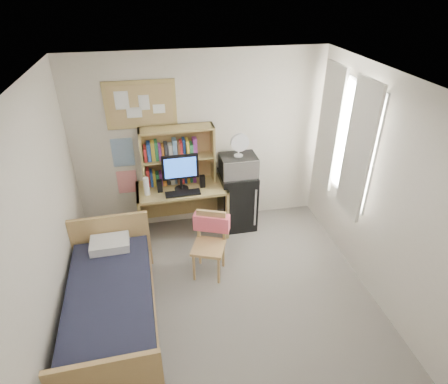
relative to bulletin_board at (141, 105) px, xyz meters
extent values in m
cube|color=gray|center=(0.78, -2.08, -1.93)|extent=(3.60, 4.20, 0.02)
cube|color=silver|center=(0.78, -2.08, 0.68)|extent=(3.60, 4.20, 0.02)
cube|color=silver|center=(0.78, 0.02, -0.62)|extent=(3.60, 0.04, 2.60)
cube|color=silver|center=(-1.02, -2.08, -0.62)|extent=(0.04, 4.20, 2.60)
cube|color=silver|center=(2.58, -2.08, -0.62)|extent=(0.04, 4.20, 2.60)
cube|color=white|center=(2.53, -0.88, -0.32)|extent=(0.10, 1.40, 1.70)
cube|color=silver|center=(2.50, -1.28, -0.32)|extent=(0.04, 0.55, 1.70)
cube|color=silver|center=(2.50, -0.48, -0.32)|extent=(0.04, 0.55, 1.70)
cube|color=tan|center=(0.00, 0.00, 0.00)|extent=(0.94, 0.03, 0.64)
cube|color=#275F9F|center=(-0.32, 0.01, -0.67)|extent=(0.30, 0.01, 0.42)
cube|color=red|center=(-0.32, 0.01, -1.14)|extent=(0.28, 0.01, 0.36)
cube|color=tan|center=(0.44, -0.32, -1.52)|extent=(1.29, 0.67, 0.79)
cube|color=tan|center=(0.68, -1.28, -1.49)|extent=(0.56, 0.56, 0.87)
cube|color=black|center=(1.28, -0.27, -1.47)|extent=(0.53, 0.53, 0.89)
cube|color=black|center=(-0.50, -1.91, -1.66)|extent=(0.99, 1.90, 0.51)
cube|color=tan|center=(0.44, -0.17, -0.71)|extent=(1.03, 0.29, 0.84)
cube|color=black|center=(0.44, -0.38, -0.86)|extent=(0.50, 0.06, 0.53)
cube|color=black|center=(0.45, -0.52, -1.12)|extent=(0.49, 0.17, 0.02)
cube|color=black|center=(0.14, -0.39, -1.04)|extent=(0.07, 0.07, 0.18)
cube|color=black|center=(0.74, -0.37, -1.04)|extent=(0.08, 0.08, 0.18)
cylinder|color=white|center=(-0.04, -0.44, -1.00)|extent=(0.08, 0.08, 0.26)
cube|color=#FF6174|center=(0.75, -1.10, -1.25)|extent=(0.48, 0.30, 0.22)
cube|color=#B7B8BC|center=(1.28, -0.29, -0.88)|extent=(0.52, 0.39, 0.30)
cylinder|color=white|center=(1.28, -0.29, -0.57)|extent=(0.26, 0.26, 0.32)
cube|color=white|center=(-0.52, -1.16, -1.35)|extent=(0.47, 0.34, 0.11)
camera|label=1|loc=(0.16, -4.98, 1.52)|focal=30.00mm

